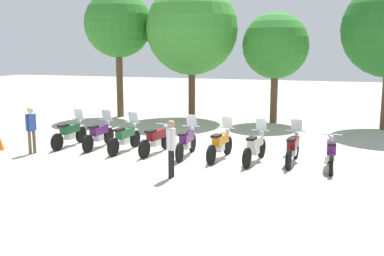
{
  "coord_description": "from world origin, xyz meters",
  "views": [
    {
      "loc": [
        5.01,
        -14.22,
        3.63
      ],
      "look_at": [
        0.0,
        0.5,
        0.9
      ],
      "focal_mm": 41.88,
      "sensor_mm": 36.0,
      "label": 1
    }
  ],
  "objects_px": {
    "motorcycle_1": "(99,134)",
    "motorcycle_2": "(125,137)",
    "motorcycle_7": "(293,148)",
    "motorcycle_8": "(331,153)",
    "motorcycle_3": "(156,139)",
    "tree_2": "(276,46)",
    "tree_0": "(118,24)",
    "traffic_cone": "(0,142)",
    "tree_1": "(192,29)",
    "motorcycle_5": "(220,144)",
    "motorcycle_6": "(255,147)",
    "person_1": "(31,127)",
    "motorcycle_4": "(187,142)",
    "motorcycle_0": "(70,133)",
    "person_0": "(171,144)"
  },
  "relations": [
    {
      "from": "motorcycle_7",
      "to": "person_0",
      "type": "bearing_deg",
      "value": 134.6
    },
    {
      "from": "motorcycle_8",
      "to": "person_0",
      "type": "distance_m",
      "value": 5.0
    },
    {
      "from": "motorcycle_1",
      "to": "motorcycle_7",
      "type": "relative_size",
      "value": 1.0
    },
    {
      "from": "motorcycle_2",
      "to": "tree_0",
      "type": "xyz_separation_m",
      "value": [
        -4.2,
        7.63,
        4.44
      ]
    },
    {
      "from": "motorcycle_7",
      "to": "motorcycle_2",
      "type": "bearing_deg",
      "value": 94.37
    },
    {
      "from": "motorcycle_1",
      "to": "motorcycle_5",
      "type": "xyz_separation_m",
      "value": [
        4.74,
        -0.22,
        0.0
      ]
    },
    {
      "from": "motorcycle_4",
      "to": "motorcycle_5",
      "type": "bearing_deg",
      "value": -91.47
    },
    {
      "from": "motorcycle_7",
      "to": "person_1",
      "type": "distance_m",
      "value": 9.02
    },
    {
      "from": "motorcycle_2",
      "to": "motorcycle_8",
      "type": "xyz_separation_m",
      "value": [
        7.1,
        -0.1,
        -0.01
      ]
    },
    {
      "from": "motorcycle_5",
      "to": "tree_0",
      "type": "height_order",
      "value": "tree_0"
    },
    {
      "from": "motorcycle_2",
      "to": "tree_0",
      "type": "bearing_deg",
      "value": 31.86
    },
    {
      "from": "motorcycle_3",
      "to": "motorcycle_5",
      "type": "distance_m",
      "value": 2.37
    },
    {
      "from": "person_0",
      "to": "tree_0",
      "type": "bearing_deg",
      "value": -55.43
    },
    {
      "from": "tree_0",
      "to": "tree_1",
      "type": "relative_size",
      "value": 0.96
    },
    {
      "from": "motorcycle_1",
      "to": "motorcycle_2",
      "type": "xyz_separation_m",
      "value": [
        1.19,
        -0.21,
        0.0
      ]
    },
    {
      "from": "motorcycle_1",
      "to": "tree_2",
      "type": "xyz_separation_m",
      "value": [
        5.26,
        8.04,
        3.29
      ]
    },
    {
      "from": "motorcycle_4",
      "to": "person_0",
      "type": "bearing_deg",
      "value": -173.05
    },
    {
      "from": "motorcycle_7",
      "to": "tree_2",
      "type": "xyz_separation_m",
      "value": [
        -1.85,
        8.07,
        3.29
      ]
    },
    {
      "from": "motorcycle_1",
      "to": "motorcycle_8",
      "type": "distance_m",
      "value": 8.3
    },
    {
      "from": "motorcycle_8",
      "to": "traffic_cone",
      "type": "height_order",
      "value": "motorcycle_8"
    },
    {
      "from": "motorcycle_3",
      "to": "tree_2",
      "type": "relative_size",
      "value": 0.4
    },
    {
      "from": "motorcycle_5",
      "to": "traffic_cone",
      "type": "distance_m",
      "value": 8.13
    },
    {
      "from": "tree_2",
      "to": "traffic_cone",
      "type": "distance_m",
      "value": 13.28
    },
    {
      "from": "motorcycle_1",
      "to": "tree_1",
      "type": "height_order",
      "value": "tree_1"
    },
    {
      "from": "motorcycle_0",
      "to": "motorcycle_2",
      "type": "bearing_deg",
      "value": -91.61
    },
    {
      "from": "motorcycle_2",
      "to": "traffic_cone",
      "type": "bearing_deg",
      "value": 108.92
    },
    {
      "from": "motorcycle_6",
      "to": "tree_2",
      "type": "distance_m",
      "value": 8.98
    },
    {
      "from": "motorcycle_1",
      "to": "motorcycle_5",
      "type": "height_order",
      "value": "same"
    },
    {
      "from": "motorcycle_7",
      "to": "tree_1",
      "type": "xyz_separation_m",
      "value": [
        -6.17,
        8.01,
        4.16
      ]
    },
    {
      "from": "motorcycle_4",
      "to": "traffic_cone",
      "type": "height_order",
      "value": "motorcycle_4"
    },
    {
      "from": "motorcycle_2",
      "to": "motorcycle_0",
      "type": "bearing_deg",
      "value": 90.82
    },
    {
      "from": "motorcycle_1",
      "to": "person_0",
      "type": "bearing_deg",
      "value": -126.01
    },
    {
      "from": "motorcycle_1",
      "to": "person_1",
      "type": "relative_size",
      "value": 1.32
    },
    {
      "from": "tree_0",
      "to": "tree_1",
      "type": "bearing_deg",
      "value": 8.06
    },
    {
      "from": "motorcycle_8",
      "to": "motorcycle_3",
      "type": "bearing_deg",
      "value": 85.91
    },
    {
      "from": "motorcycle_7",
      "to": "person_1",
      "type": "bearing_deg",
      "value": 102.63
    },
    {
      "from": "motorcycle_0",
      "to": "tree_2",
      "type": "height_order",
      "value": "tree_2"
    },
    {
      "from": "motorcycle_5",
      "to": "tree_2",
      "type": "relative_size",
      "value": 0.4
    },
    {
      "from": "tree_1",
      "to": "motorcycle_7",
      "type": "bearing_deg",
      "value": -52.39
    },
    {
      "from": "person_1",
      "to": "motorcycle_7",
      "type": "bearing_deg",
      "value": 33.22
    },
    {
      "from": "motorcycle_4",
      "to": "tree_2",
      "type": "xyz_separation_m",
      "value": [
        1.71,
        8.3,
        3.29
      ]
    },
    {
      "from": "motorcycle_5",
      "to": "traffic_cone",
      "type": "xyz_separation_m",
      "value": [
        -8.03,
        -1.26,
        -0.24
      ]
    },
    {
      "from": "motorcycle_5",
      "to": "motorcycle_7",
      "type": "xyz_separation_m",
      "value": [
        2.37,
        0.19,
        0.0
      ]
    },
    {
      "from": "tree_0",
      "to": "traffic_cone",
      "type": "distance_m",
      "value": 10.06
    },
    {
      "from": "motorcycle_5",
      "to": "motorcycle_6",
      "type": "relative_size",
      "value": 1.0
    },
    {
      "from": "tree_0",
      "to": "traffic_cone",
      "type": "relative_size",
      "value": 12.32
    },
    {
      "from": "tree_2",
      "to": "motorcycle_7",
      "type": "bearing_deg",
      "value": -77.11
    },
    {
      "from": "motorcycle_8",
      "to": "person_0",
      "type": "bearing_deg",
      "value": 117.85
    },
    {
      "from": "motorcycle_5",
      "to": "traffic_cone",
      "type": "bearing_deg",
      "value": 104.69
    },
    {
      "from": "motorcycle_0",
      "to": "motorcycle_3",
      "type": "distance_m",
      "value": 3.56
    }
  ]
}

